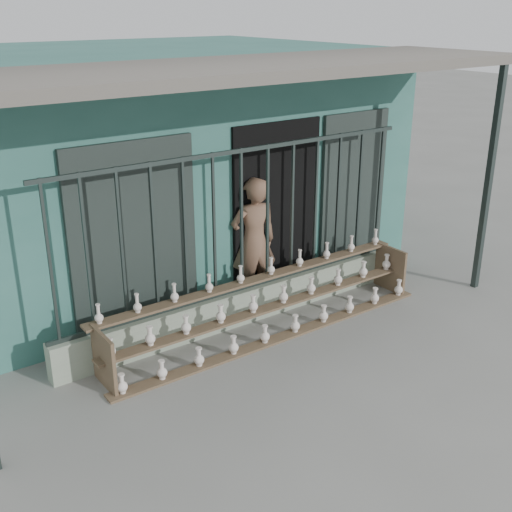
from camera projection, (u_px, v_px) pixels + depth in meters
ground at (307, 364)px, 7.26m from camera, size 60.00×60.00×0.00m
workshop_building at (134, 156)px, 9.87m from camera, size 7.40×6.60×3.21m
parapet_wall at (242, 306)px, 8.16m from camera, size 5.00×0.20×0.45m
security_fence at (242, 222)px, 7.75m from camera, size 5.00×0.04×1.80m
shelf_rack at (269, 305)px, 7.86m from camera, size 4.50×0.68×0.85m
elderly_woman at (254, 242)px, 8.47m from camera, size 0.71×0.54×1.75m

